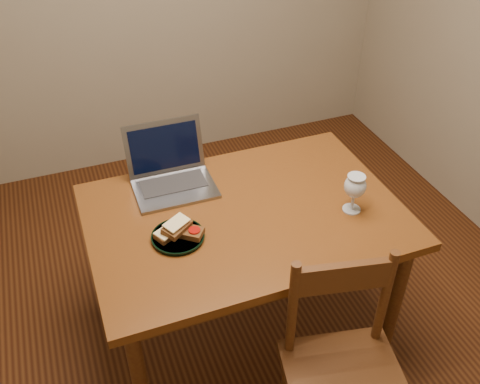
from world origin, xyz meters
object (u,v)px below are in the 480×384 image
object	(u,v)px
chair	(345,366)
milk_glass	(354,193)
table	(245,228)
plate	(178,237)
laptop	(170,169)

from	to	relation	value
chair	milk_glass	size ratio (longest dim) A/B	2.83
table	plate	distance (m)	0.32
laptop	milk_glass	bearing A→B (deg)	-34.80
chair	laptop	world-z (taller)	laptop
laptop	chair	bearing A→B (deg)	-69.12
table	laptop	size ratio (longest dim) A/B	3.67
chair	plate	size ratio (longest dim) A/B	2.36
plate	milk_glass	world-z (taller)	milk_glass
chair	milk_glass	bearing A→B (deg)	72.15
plate	milk_glass	size ratio (longest dim) A/B	1.20
table	milk_glass	world-z (taller)	milk_glass
table	plate	xyz separation A→B (m)	(-0.30, -0.06, 0.09)
table	chair	distance (m)	0.69
plate	laptop	distance (m)	0.39
plate	chair	bearing A→B (deg)	-54.24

